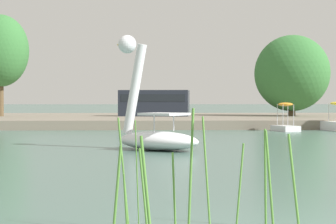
{
  "coord_description": "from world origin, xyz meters",
  "views": [
    {
      "loc": [
        -2.46,
        -6.84,
        1.66
      ],
      "look_at": [
        -1.5,
        16.7,
        1.21
      ],
      "focal_mm": 65.51,
      "sensor_mm": 36.0,
      "label": 1
    }
  ],
  "objects_px": {
    "pedal_boat_orange": "(285,123)",
    "tree_broadleaf_behind_dock": "(0,51)",
    "parked_van": "(154,102)",
    "tree_willow_near_path": "(292,73)",
    "swan_boat": "(153,126)"
  },
  "relations": [
    {
      "from": "tree_willow_near_path",
      "to": "tree_broadleaf_behind_dock",
      "type": "bearing_deg",
      "value": -179.75
    },
    {
      "from": "tree_willow_near_path",
      "to": "parked_van",
      "type": "height_order",
      "value": "tree_willow_near_path"
    },
    {
      "from": "tree_broadleaf_behind_dock",
      "to": "parked_van",
      "type": "xyz_separation_m",
      "value": [
        10.89,
        0.12,
        -3.62
      ]
    },
    {
      "from": "pedal_boat_orange",
      "to": "parked_van",
      "type": "distance_m",
      "value": 13.17
    },
    {
      "from": "pedal_boat_orange",
      "to": "parked_van",
      "type": "relative_size",
      "value": 0.38
    },
    {
      "from": "parked_van",
      "to": "swan_boat",
      "type": "bearing_deg",
      "value": -91.13
    },
    {
      "from": "pedal_boat_orange",
      "to": "parked_van",
      "type": "bearing_deg",
      "value": 121.63
    },
    {
      "from": "swan_boat",
      "to": "tree_willow_near_path",
      "type": "xyz_separation_m",
      "value": [
        10.41,
        23.48,
        2.83
      ]
    },
    {
      "from": "pedal_boat_orange",
      "to": "tree_willow_near_path",
      "type": "distance_m",
      "value": 11.99
    },
    {
      "from": "tree_broadleaf_behind_dock",
      "to": "parked_van",
      "type": "bearing_deg",
      "value": 0.65
    },
    {
      "from": "pedal_boat_orange",
      "to": "tree_broadleaf_behind_dock",
      "type": "height_order",
      "value": "tree_broadleaf_behind_dock"
    },
    {
      "from": "swan_boat",
      "to": "parked_van",
      "type": "relative_size",
      "value": 0.76
    },
    {
      "from": "pedal_boat_orange",
      "to": "tree_willow_near_path",
      "type": "relative_size",
      "value": 0.26
    },
    {
      "from": "tree_willow_near_path",
      "to": "parked_van",
      "type": "distance_m",
      "value": 10.16
    },
    {
      "from": "pedal_boat_orange",
      "to": "tree_broadleaf_behind_dock",
      "type": "relative_size",
      "value": 0.27
    }
  ]
}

